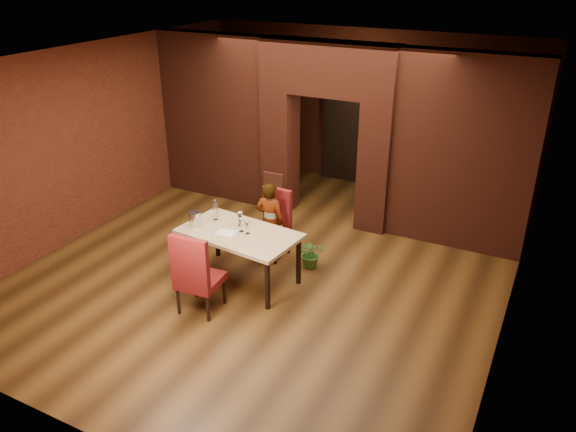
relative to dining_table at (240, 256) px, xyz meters
name	(u,v)px	position (x,y,z in m)	size (l,w,h in m)	color
floor	(275,263)	(0.22, 0.68, -0.41)	(8.00, 8.00, 0.00)	#4D3013
ceiling	(273,59)	(0.22, 0.68, 2.79)	(7.00, 8.00, 0.04)	silver
wall_back	(366,109)	(0.22, 4.68, 1.19)	(7.00, 0.04, 3.20)	maroon
wall_front	(65,306)	(0.22, -3.32, 1.19)	(7.00, 0.04, 3.20)	maroon
wall_left	(98,137)	(-3.28, 0.68, 1.19)	(0.04, 8.00, 3.20)	maroon
wall_right	(524,215)	(3.72, 0.68, 1.19)	(0.04, 8.00, 3.20)	maroon
pillar_left	(280,151)	(-0.73, 2.68, 0.74)	(0.55, 0.55, 2.30)	maroon
pillar_right	(377,167)	(1.17, 2.68, 0.74)	(0.55, 0.55, 2.30)	maroon
lintel	(329,68)	(0.22, 2.68, 2.34)	(2.45, 0.55, 0.90)	maroon
wing_wall_left	(216,118)	(-2.14, 2.68, 1.19)	(2.27, 0.35, 3.20)	maroon
wing_wall_right	(463,154)	(2.58, 2.68, 1.19)	(2.27, 0.35, 3.20)	maroon
vent_panel	(273,186)	(-0.73, 2.39, 0.14)	(0.40, 0.03, 0.50)	#A64830
rear_door	(346,133)	(-0.18, 4.62, 0.64)	(0.90, 0.08, 2.10)	black
rear_door_frame	(345,133)	(-0.18, 4.58, 0.64)	(1.02, 0.04, 2.22)	black
dining_table	(240,256)	(0.00, 0.00, 0.00)	(1.74, 0.98, 0.81)	tan
chair_far	(271,225)	(0.04, 0.88, 0.15)	(0.51, 0.51, 1.11)	maroon
chair_near	(200,271)	(-0.08, -0.90, 0.20)	(0.55, 0.55, 1.21)	maroon
person_seated	(270,221)	(0.06, 0.82, 0.24)	(0.47, 0.31, 1.30)	white
wine_glass_a	(240,219)	(-0.10, 0.19, 0.51)	(0.09, 0.09, 0.21)	white
wine_glass_b	(241,225)	(0.02, 0.03, 0.51)	(0.08, 0.08, 0.20)	white
wine_glass_c	(248,228)	(0.14, 0.01, 0.50)	(0.08, 0.08, 0.19)	white
tasting_sheet	(226,233)	(-0.15, -0.11, 0.41)	(0.28, 0.21, 0.00)	white
wine_bucket	(195,219)	(-0.70, -0.11, 0.52)	(0.18, 0.18, 0.22)	silver
water_bottle	(215,210)	(-0.55, 0.20, 0.57)	(0.08, 0.08, 0.33)	silver
potted_plant	(311,254)	(0.79, 0.84, -0.17)	(0.42, 0.37, 0.47)	#316322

